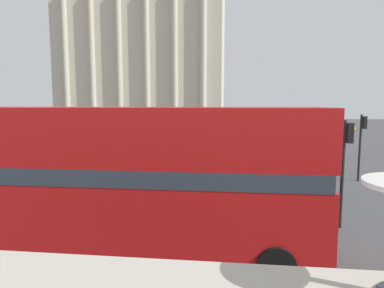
% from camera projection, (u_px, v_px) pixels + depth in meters
% --- Properties ---
extents(double_decker_bus, '(11.40, 2.76, 4.30)m').
position_uv_depth(double_decker_bus, '(120.00, 174.00, 9.83)').
color(double_decker_bus, black).
rests_on(double_decker_bus, ground_plane).
extents(plaza_building_left, '(27.19, 16.37, 25.67)m').
position_uv_depth(plaza_building_left, '(146.00, 54.00, 58.97)').
color(plaza_building_left, beige).
rests_on(plaza_building_left, ground_plane).
extents(traffic_light_near, '(0.42, 0.24, 3.84)m').
position_uv_depth(traffic_light_near, '(345.00, 158.00, 11.91)').
color(traffic_light_near, black).
rests_on(traffic_light_near, ground_plane).
extents(traffic_light_mid, '(0.42, 0.24, 3.79)m').
position_uv_depth(traffic_light_mid, '(362.00, 138.00, 19.26)').
color(traffic_light_mid, black).
rests_on(traffic_light_mid, ground_plane).
extents(traffic_light_far, '(0.42, 0.24, 3.60)m').
position_uv_depth(traffic_light_far, '(289.00, 129.00, 27.51)').
color(traffic_light_far, black).
rests_on(traffic_light_far, ground_plane).
extents(car_silver, '(4.20, 1.93, 1.35)m').
position_uv_depth(car_silver, '(248.00, 147.00, 29.38)').
color(car_silver, black).
rests_on(car_silver, ground_plane).
extents(car_navy, '(4.20, 1.93, 1.35)m').
position_uv_depth(car_navy, '(249.00, 150.00, 27.34)').
color(car_navy, black).
rests_on(car_navy, ground_plane).
extents(pedestrian_grey, '(0.32, 0.32, 1.63)m').
position_uv_depth(pedestrian_grey, '(81.00, 173.00, 17.15)').
color(pedestrian_grey, '#282B33').
rests_on(pedestrian_grey, ground_plane).
extents(pedestrian_white, '(0.32, 0.32, 1.74)m').
position_uv_depth(pedestrian_white, '(168.00, 136.00, 35.68)').
color(pedestrian_white, '#282B33').
rests_on(pedestrian_white, ground_plane).
extents(pedestrian_blue, '(0.32, 0.32, 1.82)m').
position_uv_depth(pedestrian_blue, '(198.00, 143.00, 29.51)').
color(pedestrian_blue, '#282B33').
rests_on(pedestrian_blue, ground_plane).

